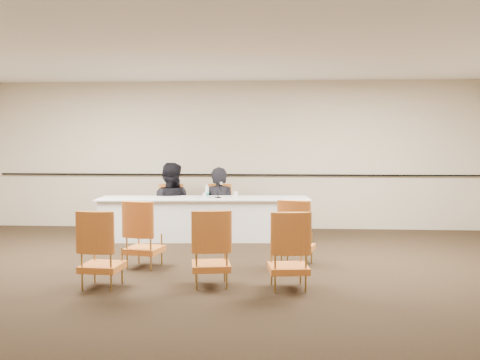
% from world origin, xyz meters
% --- Properties ---
extents(floor, '(10.00, 10.00, 0.00)m').
position_xyz_m(floor, '(0.00, 0.00, 0.00)').
color(floor, black).
rests_on(floor, ground).
extents(ceiling, '(10.00, 10.00, 0.00)m').
position_xyz_m(ceiling, '(0.00, 0.00, 3.00)').
color(ceiling, white).
rests_on(ceiling, ground).
extents(wall_back, '(10.00, 0.04, 3.00)m').
position_xyz_m(wall_back, '(0.00, 4.00, 1.50)').
color(wall_back, beige).
rests_on(wall_back, ground).
extents(wall_rail, '(9.80, 0.04, 0.03)m').
position_xyz_m(wall_rail, '(0.00, 3.96, 1.10)').
color(wall_rail, black).
rests_on(wall_rail, wall_back).
extents(panel_table, '(3.84, 1.13, 0.76)m').
position_xyz_m(panel_table, '(-0.46, 2.66, 0.38)').
color(panel_table, silver).
rests_on(panel_table, ground).
extents(panelist_main, '(0.71, 0.51, 1.84)m').
position_xyz_m(panelist_main, '(-0.25, 3.24, 0.37)').
color(panelist_main, black).
rests_on(panelist_main, ground).
extents(panelist_main_chair, '(0.53, 0.53, 0.95)m').
position_xyz_m(panelist_main_chair, '(-0.25, 3.24, 0.47)').
color(panelist_main_chair, orange).
rests_on(panelist_main_chair, ground).
extents(panelist_second, '(0.92, 0.73, 1.83)m').
position_xyz_m(panelist_second, '(-1.19, 3.17, 0.46)').
color(panelist_second, black).
rests_on(panelist_second, ground).
extents(panelist_second_chair, '(0.53, 0.53, 0.95)m').
position_xyz_m(panelist_second_chair, '(-1.19, 3.17, 0.47)').
color(panelist_second_chair, orange).
rests_on(panelist_second_chair, ground).
extents(papers, '(0.37, 0.35, 0.00)m').
position_xyz_m(papers, '(-0.13, 2.63, 0.76)').
color(papers, white).
rests_on(papers, panel_table).
extents(microphone, '(0.16, 0.23, 0.29)m').
position_xyz_m(microphone, '(-0.20, 2.60, 0.90)').
color(microphone, black).
rests_on(microphone, panel_table).
extents(water_bottle, '(0.08, 0.08, 0.24)m').
position_xyz_m(water_bottle, '(-0.41, 2.65, 0.88)').
color(water_bottle, '#188479').
rests_on(water_bottle, panel_table).
extents(drinking_glass, '(0.07, 0.07, 0.10)m').
position_xyz_m(drinking_glass, '(-0.43, 2.54, 0.81)').
color(drinking_glass, white).
rests_on(drinking_glass, panel_table).
extents(coffee_cup, '(0.08, 0.08, 0.13)m').
position_xyz_m(coffee_cup, '(0.12, 2.56, 0.82)').
color(coffee_cup, white).
rests_on(coffee_cup, panel_table).
extents(aud_chair_front_left, '(0.59, 0.59, 0.95)m').
position_xyz_m(aud_chair_front_left, '(-1.01, 0.45, 0.47)').
color(aud_chair_front_left, orange).
rests_on(aud_chair_front_left, ground).
extents(aud_chair_front_right, '(0.61, 0.61, 0.95)m').
position_xyz_m(aud_chair_front_right, '(1.14, 0.72, 0.47)').
color(aud_chair_front_right, orange).
rests_on(aud_chair_front_right, ground).
extents(aud_chair_back_left, '(0.54, 0.54, 0.95)m').
position_xyz_m(aud_chair_back_left, '(-1.27, -0.61, 0.47)').
color(aud_chair_back_left, orange).
rests_on(aud_chair_back_left, ground).
extents(aud_chair_back_mid, '(0.58, 0.58, 0.95)m').
position_xyz_m(aud_chair_back_mid, '(0.04, -0.48, 0.47)').
color(aud_chair_back_mid, orange).
rests_on(aud_chair_back_mid, ground).
extents(aud_chair_back_right, '(0.56, 0.56, 0.95)m').
position_xyz_m(aud_chair_back_right, '(0.99, -0.54, 0.47)').
color(aud_chair_back_right, orange).
rests_on(aud_chair_back_right, ground).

